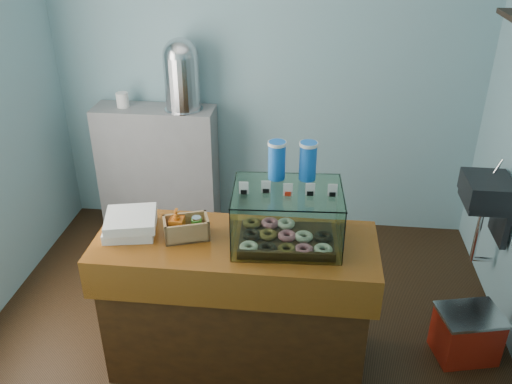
# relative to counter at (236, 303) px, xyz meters

# --- Properties ---
(ground) EXTENTS (3.50, 3.50, 0.00)m
(ground) POSITION_rel_counter_xyz_m (0.00, 0.25, -0.46)
(ground) COLOR black
(ground) RESTS_ON ground
(room_shell) EXTENTS (3.54, 3.04, 2.82)m
(room_shell) POSITION_rel_counter_xyz_m (0.03, 0.26, 1.25)
(room_shell) COLOR #81B2BD
(room_shell) RESTS_ON ground
(counter) EXTENTS (1.60, 0.60, 0.90)m
(counter) POSITION_rel_counter_xyz_m (0.00, 0.00, 0.00)
(counter) COLOR #46240D
(counter) RESTS_ON ground
(back_shelf) EXTENTS (1.00, 0.32, 1.10)m
(back_shelf) POSITION_rel_counter_xyz_m (-0.90, 1.57, 0.09)
(back_shelf) COLOR gray
(back_shelf) RESTS_ON ground
(display_case) EXTENTS (0.62, 0.47, 0.54)m
(display_case) POSITION_rel_counter_xyz_m (0.28, 0.06, 0.62)
(display_case) COLOR black
(display_case) RESTS_ON counter
(condiment_crate) EXTENTS (0.29, 0.22, 0.19)m
(condiment_crate) POSITION_rel_counter_xyz_m (-0.29, 0.01, 0.51)
(condiment_crate) COLOR tan
(condiment_crate) RESTS_ON counter
(pastry_boxes) EXTENTS (0.34, 0.34, 0.11)m
(pastry_boxes) POSITION_rel_counter_xyz_m (-0.61, 0.03, 0.50)
(pastry_boxes) COLOR white
(pastry_boxes) RESTS_ON counter
(coffee_urn) EXTENTS (0.31, 0.31, 0.57)m
(coffee_urn) POSITION_rel_counter_xyz_m (-0.64, 1.57, 0.94)
(coffee_urn) COLOR silver
(coffee_urn) RESTS_ON back_shelf
(red_cooler) EXTENTS (0.44, 0.37, 0.34)m
(red_cooler) POSITION_rel_counter_xyz_m (1.44, 0.20, -0.29)
(red_cooler) COLOR #AC1D0D
(red_cooler) RESTS_ON ground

